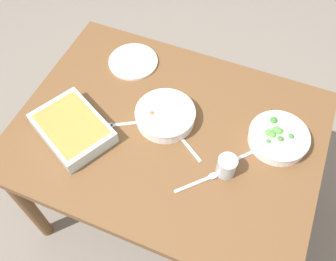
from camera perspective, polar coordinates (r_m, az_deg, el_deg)
ground_plane at (r=2.14m, az=-0.00°, el=-11.02°), size 6.00×6.00×0.00m
dining_table at (r=1.56m, az=-0.00°, el=-1.83°), size 1.20×0.90×0.74m
stew_bowl at (r=1.49m, az=-0.41°, el=2.36°), size 0.24×0.24×0.06m
broccoli_bowl at (r=1.49m, az=16.45°, el=-0.98°), size 0.23×0.23×0.07m
baking_dish at (r=1.49m, az=-14.37°, el=0.39°), size 0.37×0.33×0.06m
drink_cup at (r=1.37m, az=8.88°, el=-5.46°), size 0.07×0.07×0.08m
side_plate at (r=1.72m, az=-5.32°, el=10.40°), size 0.22×0.22×0.01m
spoon_by_stew at (r=1.45m, az=2.32°, el=-1.50°), size 0.16×0.11×0.01m
spoon_by_broccoli at (r=1.45m, az=12.20°, el=-3.45°), size 0.13×0.14×0.01m
spoon_spare at (r=1.37m, az=5.32°, el=-7.54°), size 0.13×0.14×0.01m
fork_on_table at (r=1.51m, az=-7.30°, el=0.90°), size 0.16×0.11×0.01m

